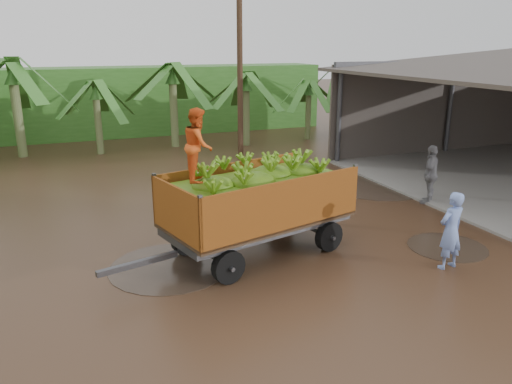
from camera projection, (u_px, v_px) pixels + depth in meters
ground at (275, 222)px, 14.03m from camera, size 100.00×100.00×0.00m
hedge_north at (125, 101)px, 27.10m from camera, size 22.00×3.00×3.60m
banana_trailer at (257, 200)px, 11.61m from camera, size 6.15×3.16×3.57m
man_blue at (451, 231)px, 10.94m from camera, size 0.70×0.51×1.77m
man_grey at (431, 174)px, 15.43m from camera, size 1.13×1.03×1.85m
utility_pole at (240, 61)px, 20.86m from camera, size 1.20×0.24×8.05m
banana_plants at (57, 129)px, 17.71m from camera, size 24.11×20.51×4.28m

